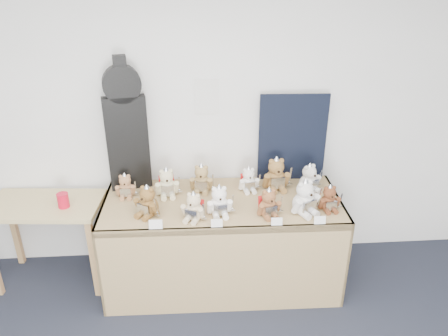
{
  "coord_description": "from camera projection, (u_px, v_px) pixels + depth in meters",
  "views": [
    {
      "loc": [
        0.18,
        -1.06,
        2.6
      ],
      "look_at": [
        0.4,
        1.95,
        1.16
      ],
      "focal_mm": 35.0,
      "sensor_mm": 36.0,
      "label": 1
    }
  ],
  "objects": [
    {
      "name": "red_cup",
      "position": [
        63.0,
        200.0,
        3.54
      ],
      "size": [
        0.09,
        0.09,
        0.12
      ],
      "primitive_type": "cylinder",
      "color": "red",
      "rests_on": "side_table"
    },
    {
      "name": "teddy_back_right",
      "position": [
        276.0,
        175.0,
        3.72
      ],
      "size": [
        0.26,
        0.22,
        0.32
      ],
      "rotation": [
        0.0,
        0.0,
        0.1
      ],
      "color": "olive",
      "rests_on": "display_table"
    },
    {
      "name": "teddy_back_end",
      "position": [
        309.0,
        179.0,
        3.69
      ],
      "size": [
        0.23,
        0.22,
        0.28
      ],
      "rotation": [
        0.0,
        0.0,
        0.51
      ],
      "color": "silver",
      "rests_on": "display_table"
    },
    {
      "name": "display_table",
      "position": [
        223.0,
        224.0,
        3.58
      ],
      "size": [
        1.97,
        0.85,
        0.81
      ],
      "rotation": [
        0.0,
        0.0,
        -0.02
      ],
      "color": "#9B794E",
      "rests_on": "floor"
    },
    {
      "name": "teddy_front_end",
      "position": [
        329.0,
        199.0,
        3.41
      ],
      "size": [
        0.2,
        0.16,
        0.24
      ],
      "rotation": [
        0.0,
        0.0,
        0.11
      ],
      "color": "brown",
      "rests_on": "display_table"
    },
    {
      "name": "teddy_back_centre_right",
      "position": [
        249.0,
        180.0,
        3.7
      ],
      "size": [
        0.2,
        0.17,
        0.24
      ],
      "rotation": [
        0.0,
        0.0,
        0.13
      ],
      "color": "silver",
      "rests_on": "display_table"
    },
    {
      "name": "side_table",
      "position": [
        47.0,
        216.0,
        3.68
      ],
      "size": [
        0.97,
        0.59,
        0.77
      ],
      "rotation": [
        0.0,
        0.0,
        -0.08
      ],
      "color": "tan",
      "rests_on": "floor"
    },
    {
      "name": "teddy_front_far_left",
      "position": [
        147.0,
        202.0,
        3.34
      ],
      "size": [
        0.22,
        0.23,
        0.28
      ],
      "rotation": [
        0.0,
        0.0,
        -0.55
      ],
      "color": "brown",
      "rests_on": "display_table"
    },
    {
      "name": "teddy_back_left",
      "position": [
        167.0,
        184.0,
        3.62
      ],
      "size": [
        0.23,
        0.2,
        0.27
      ],
      "rotation": [
        0.0,
        0.0,
        0.11
      ],
      "color": "beige",
      "rests_on": "display_table"
    },
    {
      "name": "teddy_front_centre",
      "position": [
        219.0,
        202.0,
        3.34
      ],
      "size": [
        0.23,
        0.19,
        0.27
      ],
      "rotation": [
        0.0,
        0.0,
        0.09
      ],
      "color": "white",
      "rests_on": "display_table"
    },
    {
      "name": "teddy_back_centre_left",
      "position": [
        202.0,
        179.0,
        3.68
      ],
      "size": [
        0.22,
        0.19,
        0.27
      ],
      "rotation": [
        0.0,
        0.0,
        -0.12
      ],
      "color": "#9F814F",
      "rests_on": "display_table"
    },
    {
      "name": "guitar_case",
      "position": [
        126.0,
        127.0,
        3.57
      ],
      "size": [
        0.36,
        0.17,
        1.13
      ],
      "rotation": [
        0.0,
        0.0,
        0.21
      ],
      "color": "black",
      "rests_on": "display_table"
    },
    {
      "name": "entry_card_d",
      "position": [
        320.0,
        220.0,
        3.25
      ],
      "size": [
        0.09,
        0.02,
        0.06
      ],
      "primitive_type": "cube",
      "rotation": [
        -0.24,
        0.0,
        -0.02
      ],
      "color": "silver",
      "rests_on": "display_table"
    },
    {
      "name": "room_shell",
      "position": [
        207.0,
        97.0,
        3.65
      ],
      "size": [
        6.0,
        6.0,
        6.0
      ],
      "color": "silver",
      "rests_on": "floor"
    },
    {
      "name": "teddy_back_far_left",
      "position": [
        126.0,
        187.0,
        3.61
      ],
      "size": [
        0.19,
        0.15,
        0.23
      ],
      "rotation": [
        0.0,
        0.0,
        0.05
      ],
      "color": "#A0704A",
      "rests_on": "display_table"
    },
    {
      "name": "entry_card_b",
      "position": [
        217.0,
        223.0,
        3.21
      ],
      "size": [
        0.09,
        0.02,
        0.06
      ],
      "primitive_type": "cube",
      "rotation": [
        -0.24,
        0.0,
        -0.02
      ],
      "color": "silver",
      "rests_on": "display_table"
    },
    {
      "name": "teddy_front_right",
      "position": [
        269.0,
        204.0,
        3.33
      ],
      "size": [
        0.21,
        0.19,
        0.25
      ],
      "rotation": [
        0.0,
        0.0,
        0.22
      ],
      "color": "brown",
      "rests_on": "display_table"
    },
    {
      "name": "teddy_front_left",
      "position": [
        194.0,
        207.0,
        3.29
      ],
      "size": [
        0.2,
        0.2,
        0.25
      ],
      "rotation": [
        0.0,
        0.0,
        -0.39
      ],
      "color": "#CBB58F",
      "rests_on": "display_table"
    },
    {
      "name": "entry_card_c",
      "position": [
        277.0,
        222.0,
        3.23
      ],
      "size": [
        0.08,
        0.02,
        0.06
      ],
      "primitive_type": "cube",
      "rotation": [
        -0.24,
        0.0,
        -0.02
      ],
      "color": "silver",
      "rests_on": "display_table"
    },
    {
      "name": "entry_card_a",
      "position": [
        156.0,
        224.0,
        3.19
      ],
      "size": [
        0.1,
        0.02,
        0.07
      ],
      "primitive_type": "cube",
      "rotation": [
        -0.24,
        0.0,
        -0.02
      ],
      "color": "silver",
      "rests_on": "display_table"
    },
    {
      "name": "navy_board",
      "position": [
        292.0,
        138.0,
        3.77
      ],
      "size": [
        0.59,
        0.04,
        0.78
      ],
      "primitive_type": "cube",
      "rotation": [
        0.0,
        0.0,
        -0.04
      ],
      "color": "black",
      "rests_on": "display_table"
    },
    {
      "name": "teddy_front_far_right",
      "position": [
        305.0,
        198.0,
        3.36
      ],
      "size": [
        0.26,
        0.25,
        0.31
      ],
      "rotation": [
        0.0,
        0.0,
        0.44
      ],
      "color": "silver",
      "rests_on": "display_table"
    }
  ]
}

